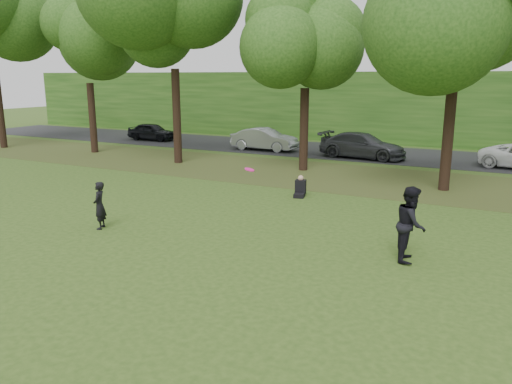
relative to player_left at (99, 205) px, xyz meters
The scene contains 10 objects.
ground 5.26m from the player_left, 18.13° to the right, with size 120.00×120.00×0.00m, color #2C4616.
leaf_litter 12.43m from the player_left, 66.52° to the left, with size 60.00×7.00×0.01m, color #493C1A.
street 20.02m from the player_left, 75.69° to the left, with size 70.00×7.00×0.02m, color black.
far_hedge 25.92m from the player_left, 78.98° to the left, with size 70.00×3.00×5.00m, color #1C4213.
player_left is the anchor object (origin of this frame).
player_right 9.32m from the player_left, ahead, with size 0.96×0.75×1.97m, color black.
parked_cars 18.32m from the player_left, 75.98° to the left, with size 38.87×3.13×1.46m.
frisbee 5.22m from the player_left, ahead, with size 0.29×0.30×0.10m.
seated_person 8.00m from the player_left, 60.33° to the left, with size 0.57×0.80×0.83m.
tree_line 14.13m from the player_left, 67.86° to the left, with size 55.30×7.90×12.31m.
Camera 1 is at (6.28, -9.58, 4.70)m, focal length 35.00 mm.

